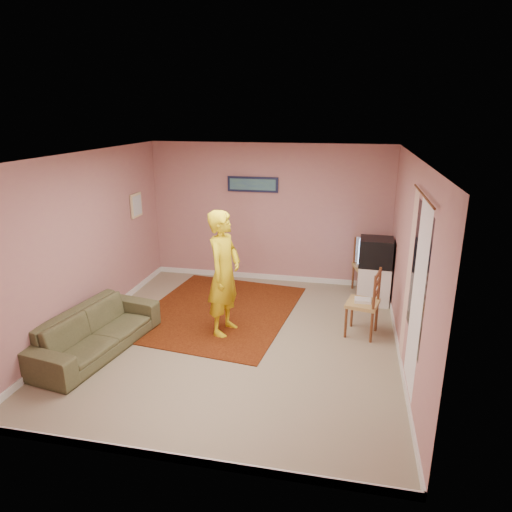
% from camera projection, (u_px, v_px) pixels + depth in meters
% --- Properties ---
extents(ground, '(5.00, 5.00, 0.00)m').
position_uv_depth(ground, '(237.00, 338.00, 6.59)').
color(ground, gray).
rests_on(ground, ground).
extents(wall_back, '(4.50, 0.02, 2.60)m').
position_uv_depth(wall_back, '(269.00, 214.00, 8.53)').
color(wall_back, tan).
rests_on(wall_back, ground).
extents(wall_front, '(4.50, 0.02, 2.60)m').
position_uv_depth(wall_front, '(164.00, 338.00, 3.86)').
color(wall_front, tan).
rests_on(wall_front, ground).
extents(wall_left, '(0.02, 5.00, 2.60)m').
position_uv_depth(wall_left, '(86.00, 243.00, 6.63)').
color(wall_left, tan).
rests_on(wall_left, ground).
extents(wall_right, '(0.02, 5.00, 2.60)m').
position_uv_depth(wall_right, '(409.00, 263.00, 5.76)').
color(wall_right, tan).
rests_on(wall_right, ground).
extents(ceiling, '(4.50, 5.00, 0.02)m').
position_uv_depth(ceiling, '(235.00, 155.00, 5.80)').
color(ceiling, white).
rests_on(ceiling, wall_back).
extents(baseboard_back, '(4.50, 0.02, 0.10)m').
position_uv_depth(baseboard_back, '(268.00, 277.00, 8.90)').
color(baseboard_back, silver).
rests_on(baseboard_back, ground).
extents(baseboard_front, '(4.50, 0.02, 0.10)m').
position_uv_depth(baseboard_front, '(173.00, 457.00, 4.25)').
color(baseboard_front, silver).
rests_on(baseboard_front, ground).
extents(baseboard_left, '(0.02, 5.00, 0.10)m').
position_uv_depth(baseboard_left, '(96.00, 321.00, 7.01)').
color(baseboard_left, silver).
rests_on(baseboard_left, ground).
extents(baseboard_right, '(0.02, 5.00, 0.10)m').
position_uv_depth(baseboard_right, '(399.00, 351.00, 6.14)').
color(baseboard_right, silver).
rests_on(baseboard_right, ground).
extents(window, '(0.01, 1.10, 1.50)m').
position_uv_depth(window, '(419.00, 276.00, 4.88)').
color(window, black).
rests_on(window, wall_right).
extents(curtain_sheer, '(0.01, 0.75, 2.10)m').
position_uv_depth(curtain_sheer, '(417.00, 299.00, 4.80)').
color(curtain_sheer, white).
rests_on(curtain_sheer, wall_right).
extents(curtain_floral, '(0.01, 0.35, 2.10)m').
position_uv_depth(curtain_floral, '(408.00, 276.00, 5.45)').
color(curtain_floral, silver).
rests_on(curtain_floral, wall_right).
extents(curtain_rod, '(0.02, 1.40, 0.02)m').
position_uv_depth(curtain_rod, '(423.00, 195.00, 4.62)').
color(curtain_rod, brown).
rests_on(curtain_rod, wall_right).
extents(picture_back, '(0.95, 0.04, 0.28)m').
position_uv_depth(picture_back, '(253.00, 184.00, 8.39)').
color(picture_back, '#131734').
rests_on(picture_back, wall_back).
extents(picture_left, '(0.04, 0.38, 0.42)m').
position_uv_depth(picture_left, '(136.00, 205.00, 8.04)').
color(picture_left, beige).
rests_on(picture_left, wall_left).
extents(area_rug, '(2.59, 3.09, 0.02)m').
position_uv_depth(area_rug, '(219.00, 311.00, 7.48)').
color(area_rug, '#320D05').
rests_on(area_rug, ground).
extents(tv_cabinet, '(0.53, 0.48, 0.67)m').
position_uv_depth(tv_cabinet, '(373.00, 284.00, 7.73)').
color(tv_cabinet, white).
rests_on(tv_cabinet, ground).
extents(crt_tv, '(0.57, 0.51, 0.47)m').
position_uv_depth(crt_tv, '(376.00, 252.00, 7.56)').
color(crt_tv, black).
rests_on(crt_tv, tv_cabinet).
extents(chair_a, '(0.53, 0.52, 0.54)m').
position_uv_depth(chair_a, '(367.00, 260.00, 8.10)').
color(chair_a, tan).
rests_on(chair_a, ground).
extents(dvd_player, '(0.40, 0.29, 0.07)m').
position_uv_depth(dvd_player, '(367.00, 264.00, 8.12)').
color(dvd_player, '#B8B8BD').
rests_on(dvd_player, chair_a).
extents(blue_throw, '(0.43, 0.05, 0.45)m').
position_uv_depth(blue_throw, '(368.00, 250.00, 8.04)').
color(blue_throw, '#9AC4FD').
rests_on(blue_throw, chair_a).
extents(chair_b, '(0.52, 0.54, 0.54)m').
position_uv_depth(chair_b, '(363.00, 295.00, 6.54)').
color(chair_b, tan).
rests_on(chair_b, ground).
extents(game_console, '(0.23, 0.17, 0.05)m').
position_uv_depth(game_console, '(363.00, 300.00, 6.56)').
color(game_console, silver).
rests_on(game_console, chair_b).
extents(sofa, '(1.09, 2.09, 0.58)m').
position_uv_depth(sofa, '(95.00, 331.00, 6.18)').
color(sofa, '#4F4F30').
rests_on(sofa, ground).
extents(person, '(0.56, 0.74, 1.84)m').
position_uv_depth(person, '(224.00, 273.00, 6.52)').
color(person, yellow).
rests_on(person, ground).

